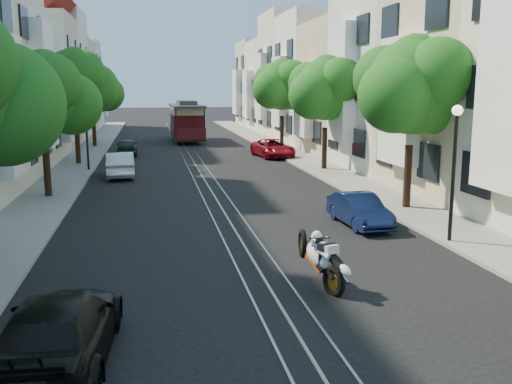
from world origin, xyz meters
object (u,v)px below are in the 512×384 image
parked_car_e_mid (359,210)px  cable_car (187,119)px  parked_car_w_mid (120,165)px  tree_e_c (327,91)px  tree_w_c (75,83)px  parked_car_w_far (127,147)px  tree_e_d (283,86)px  tree_w_b (43,97)px  tree_e_b (414,89)px  tree_w_d (93,90)px  lamp_west (86,122)px  sportbike_rider (321,257)px  parked_car_e_far (273,148)px  lamp_east (455,153)px  parked_car_w_near (59,331)px

parked_car_e_mid → cable_car: bearing=93.3°
parked_car_w_mid → tree_e_c: bearing=178.3°
tree_w_c → parked_car_w_far: tree_w_c is taller
tree_e_c → parked_car_w_mid: bearing=-178.5°
tree_e_c → tree_e_d: (0.00, 11.00, 0.27)m
tree_w_b → parked_car_e_mid: 14.12m
tree_e_c → tree_e_d: size_ratio=0.95×
tree_e_c → parked_car_e_mid: tree_e_c is taller
tree_e_b → parked_car_e_mid: size_ratio=1.95×
tree_e_c → tree_w_d: 21.53m
lamp_west → sportbike_rider: bearing=-70.4°
tree_w_b → parked_car_e_far: size_ratio=1.39×
tree_e_b → lamp_west: size_ratio=1.61×
parked_car_e_mid → tree_e_c: bearing=74.4°
tree_e_c → tree_w_b: 15.60m
lamp_east → cable_car: lamp_east is taller
sportbike_rider → parked_car_e_far: sportbike_rider is taller
tree_e_b → parked_car_e_mid: 5.50m
parked_car_w_mid → tree_w_c: bearing=-65.9°
cable_car → parked_car_w_far: bearing=-116.8°
lamp_east → parked_car_e_mid: lamp_east is taller
parked_car_w_near → tree_w_b: bearing=-76.8°
tree_e_d → lamp_east: 27.07m
sportbike_rider → parked_car_w_near: size_ratio=0.43×
lamp_west → parked_car_w_far: 8.26m
parked_car_e_far → sportbike_rider: bearing=-106.9°
tree_w_b → parked_car_w_mid: 7.34m
cable_car → parked_car_w_mid: (-4.90, -20.23, -1.28)m
cable_car → parked_car_e_mid: 33.36m
tree_w_c → lamp_west: 3.81m
lamp_east → parked_car_e_mid: (-1.90, 2.80, -2.28)m
tree_e_b → tree_w_c: bearing=132.0°
tree_e_d → parked_car_e_mid: bearing=-96.7°
sportbike_rider → parked_car_w_far: (-5.61, 28.79, -0.18)m
parked_car_w_mid → parked_car_w_far: (0.00, 10.05, -0.07)m
tree_e_d → cable_car: (-6.76, 8.93, -2.91)m
tree_w_c → tree_w_d: (-0.00, 11.00, -0.47)m
tree_e_d → lamp_east: size_ratio=1.65×
tree_e_b → tree_w_d: (-14.40, 27.00, -0.13)m
cable_car → parked_car_e_far: size_ratio=1.91×
tree_e_d → tree_w_d: tree_e_d is taller
cable_car → tree_e_b: bearing=-78.7°
sportbike_rider → parked_car_w_far: 29.33m
lamp_west → sportbike_rider: size_ratio=2.17×
sportbike_rider → parked_car_w_mid: size_ratio=0.47×
lamp_west → parked_car_e_far: (11.90, 4.80, -2.22)m
tree_e_d → lamp_east: bearing=-92.0°
tree_e_c → parked_car_e_far: tree_e_c is taller
cable_car → parked_car_w_far: 11.38m
tree_e_d → tree_w_c: 15.60m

